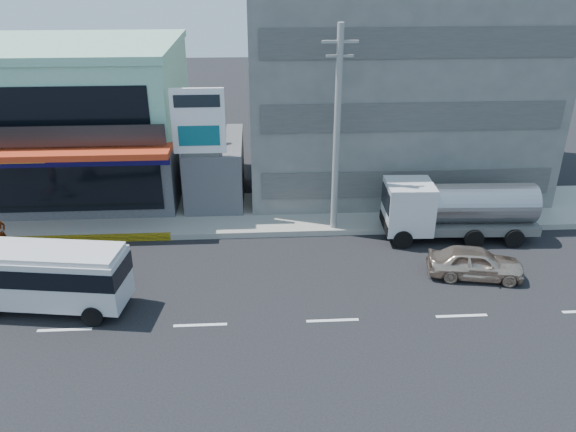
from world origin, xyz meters
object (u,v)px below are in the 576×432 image
object	(u,v)px
satellite_dish	(213,144)
motorcycle_rider	(3,247)
concrete_building	(389,62)
shop_building	(73,123)
tanker_truck	(454,209)
minibus	(44,274)
billboard	(199,129)
sedan	(476,263)
utility_pole_near	(337,133)

from	to	relation	value
satellite_dish	motorcycle_rider	distance (m)	11.11
concrete_building	motorcycle_rider	world-z (taller)	concrete_building
shop_building	concrete_building	bearing A→B (deg)	3.35
satellite_dish	tanker_truck	bearing A→B (deg)	-21.00
minibus	tanker_truck	bearing A→B (deg)	15.88
satellite_dish	billboard	size ratio (longest dim) A/B	0.22
concrete_building	sedan	world-z (taller)	concrete_building
tanker_truck	motorcycle_rider	xyz separation A→B (m)	(-20.80, -1.22, -0.76)
shop_building	billboard	xyz separation A→B (m)	(7.50, -4.75, 0.93)
satellite_dish	motorcycle_rider	xyz separation A→B (m)	(-9.11, -5.71, -2.80)
satellite_dish	sedan	size ratio (longest dim) A/B	0.37
concrete_building	billboard	distance (m)	12.17
shop_building	utility_pole_near	distance (m)	15.50
minibus	motorcycle_rider	distance (m)	5.01
billboard	utility_pole_near	bearing A→B (deg)	-15.48
concrete_building	satellite_dish	distance (m)	11.30
shop_building	concrete_building	distance (m)	18.28
utility_pole_near	sedan	xyz separation A→B (m)	(5.50, -4.56, -4.47)
sedan	tanker_truck	size ratio (longest dim) A/B	0.54
satellite_dish	concrete_building	bearing A→B (deg)	21.80
satellite_dish	tanker_truck	world-z (taller)	satellite_dish
billboard	satellite_dish	bearing A→B (deg)	74.48
utility_pole_near	minibus	bearing A→B (deg)	-153.70
utility_pole_near	sedan	size ratio (longest dim) A/B	2.49
concrete_building	utility_pole_near	size ratio (longest dim) A/B	1.60
shop_building	sedan	distance (m)	22.68
billboard	utility_pole_near	size ratio (longest dim) A/B	0.69
shop_building	billboard	size ratio (longest dim) A/B	1.80
shop_building	sedan	bearing A→B (deg)	-29.66
utility_pole_near	tanker_truck	world-z (taller)	utility_pole_near
motorcycle_rider	minibus	bearing A→B (deg)	-50.07
utility_pole_near	motorcycle_rider	size ratio (longest dim) A/B	4.25
billboard	utility_pole_near	world-z (taller)	utility_pole_near
satellite_dish	utility_pole_near	distance (m)	7.17
minibus	motorcycle_rider	size ratio (longest dim) A/B	2.74
motorcycle_rider	utility_pole_near	bearing A→B (deg)	7.93
tanker_truck	motorcycle_rider	size ratio (longest dim) A/B	3.13
billboard	tanker_truck	distance (m)	12.93
minibus	sedan	distance (m)	17.51
shop_building	tanker_truck	world-z (taller)	shop_building
sedan	minibus	bearing A→B (deg)	105.07
satellite_dish	minibus	world-z (taller)	satellite_dish
billboard	sedan	world-z (taller)	billboard
satellite_dish	sedan	xyz separation A→B (m)	(11.50, -8.16, -2.89)
concrete_building	motorcycle_rider	xyz separation A→B (m)	(-19.11, -9.71, -6.22)
concrete_building	satellite_dish	size ratio (longest dim) A/B	10.67
concrete_building	minibus	size ratio (longest dim) A/B	2.48
concrete_building	satellite_dish	xyz separation A→B (m)	(-10.00, -4.00, -3.42)
concrete_building	shop_building	bearing A→B (deg)	-176.65
minibus	motorcycle_rider	world-z (taller)	minibus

